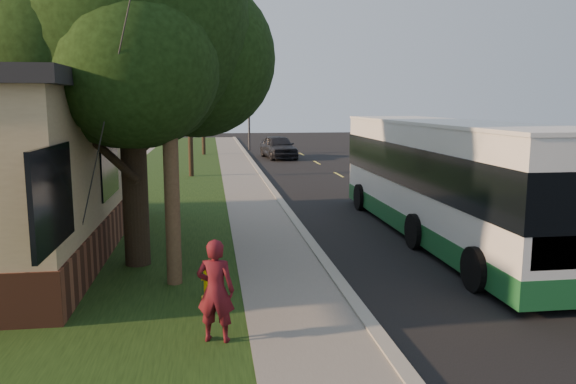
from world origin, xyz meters
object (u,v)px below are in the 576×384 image
object	(u,v)px
transit_bus	(448,177)
dumpster	(31,202)
leafy_tree	(131,32)
traffic_signal	(249,110)
bare_tree_far	(203,127)
skateboard_main	(214,267)
distant_car	(278,147)
fire_hydrant	(210,280)
utility_pole	(167,51)
skateboarder	(216,291)
bare_tree_near	(190,134)

from	to	relation	value
transit_bus	dumpster	size ratio (longest dim) A/B	7.00
leafy_tree	traffic_signal	xyz separation A→B (m)	(4.67, 31.35, -2.00)
bare_tree_far	transit_bus	xyz separation A→B (m)	(6.79, -25.84, -0.31)
skateboard_main	distant_car	distance (m)	25.67
dumpster	bare_tree_far	bearing A→B (deg)	78.03
transit_bus	traffic_signal	bearing A→B (deg)	96.29
fire_hydrant	utility_pole	world-z (taller)	utility_pole
dumpster	fire_hydrant	bearing A→B (deg)	-53.85
skateboarder	skateboard_main	size ratio (longest dim) A/B	2.23
transit_bus	bare_tree_near	bearing A→B (deg)	117.77
distant_car	bare_tree_far	bearing A→B (deg)	143.14
fire_hydrant	leafy_tree	bearing A→B (deg)	120.67
fire_hydrant	distant_car	xyz separation A→B (m)	(4.57, 27.14, 0.35)
leafy_tree	bare_tree_far	world-z (taller)	leafy_tree
bare_tree_near	bare_tree_far	bearing A→B (deg)	87.61
fire_hydrant	bare_tree_near	world-z (taller)	bare_tree_near
utility_pole	skateboarder	size ratio (longest dim) A/B	5.70
transit_bus	skateboarder	distance (m)	8.78
fire_hydrant	transit_bus	size ratio (longest dim) A/B	0.06
utility_pole	dumpster	world-z (taller)	utility_pole
transit_bus	skateboarder	size ratio (longest dim) A/B	7.40
utility_pole	leafy_tree	world-z (taller)	utility_pole
transit_bus	leafy_tree	bearing A→B (deg)	-169.24
traffic_signal	skateboard_main	size ratio (longest dim) A/B	7.71
distant_car	leafy_tree	bearing A→B (deg)	-110.99
utility_pole	traffic_signal	world-z (taller)	utility_pole
fire_hydrant	transit_bus	bearing A→B (deg)	33.09
fire_hydrant	skateboard_main	size ratio (longest dim) A/B	1.04
traffic_signal	skateboarder	xyz separation A→B (m)	(-3.00, -35.91, -2.30)
dumpster	distant_car	world-z (taller)	distant_car
skateboarder	traffic_signal	bearing A→B (deg)	-80.10
bare_tree_near	skateboard_main	distance (m)	16.29
bare_tree_near	dumpster	world-z (taller)	bare_tree_near
dumpster	distant_car	xyz separation A→B (m)	(9.81, 19.97, 0.03)
fire_hydrant	skateboard_main	distance (m)	1.90
fire_hydrant	dumpster	xyz separation A→B (m)	(-5.24, 7.17, 0.32)
distant_car	utility_pole	bearing A→B (deg)	-108.32
utility_pole	bare_tree_near	xyz separation A→B (m)	(-0.19, 17.01, -2.48)
leafy_tree	skateboard_main	xyz separation A→B (m)	(1.67, -0.78, -5.05)
bare_tree_near	traffic_signal	distance (m)	16.52
bare_tree_near	skateboard_main	size ratio (longest dim) A/B	6.03
leafy_tree	bare_tree_near	world-z (taller)	leafy_tree
traffic_signal	leafy_tree	bearing A→B (deg)	-98.47
transit_bus	skateboarder	world-z (taller)	transit_bus
utility_pole	transit_bus	distance (m)	8.30
bare_tree_far	skateboard_main	distance (m)	28.20
fire_hydrant	distant_car	bearing A→B (deg)	80.44
leafy_tree	skateboarder	size ratio (longest dim) A/B	4.90
fire_hydrant	skateboarder	distance (m)	1.96
traffic_signal	skateboarder	size ratio (longest dim) A/B	3.46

